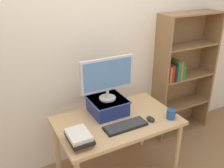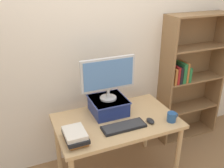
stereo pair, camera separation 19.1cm
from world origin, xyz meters
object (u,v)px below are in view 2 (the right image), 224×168
at_px(riser_box, 108,105).
at_px(computer_mouse, 150,121).
at_px(keyboard, 124,127).
at_px(bookshelf_unit, 189,77).
at_px(coffee_mug, 172,117).
at_px(book_stack, 76,136).
at_px(desk, 116,127).
at_px(computer_monitor, 108,76).

relative_size(riser_box, computer_mouse, 3.46).
relative_size(riser_box, keyboard, 0.86).
relative_size(bookshelf_unit, keyboard, 3.87).
distance_m(bookshelf_unit, coffee_mug, 0.93).
height_order(riser_box, book_stack, riser_box).
distance_m(bookshelf_unit, computer_mouse, 1.05).
bearing_deg(book_stack, bookshelf_unit, 18.94).
xyz_separation_m(bookshelf_unit, book_stack, (-1.63, -0.56, -0.06)).
distance_m(desk, computer_monitor, 0.52).
bearing_deg(book_stack, coffee_mug, -3.58).
height_order(desk, bookshelf_unit, bookshelf_unit).
xyz_separation_m(bookshelf_unit, riser_box, (-1.19, -0.22, -0.03)).
distance_m(computer_mouse, book_stack, 0.74).
relative_size(riser_box, computer_monitor, 0.65).
height_order(computer_monitor, coffee_mug, computer_monitor).
height_order(riser_box, coffee_mug, riser_box).
xyz_separation_m(bookshelf_unit, computer_monitor, (-1.19, -0.23, 0.30)).
bearing_deg(book_stack, computer_mouse, 0.06).
bearing_deg(keyboard, book_stack, -177.71).
distance_m(computer_monitor, keyboard, 0.51).
height_order(desk, coffee_mug, coffee_mug).
relative_size(riser_box, coffee_mug, 3.02).
bearing_deg(coffee_mug, computer_monitor, 142.04).
xyz_separation_m(riser_box, coffee_mug, (0.51, -0.40, -0.04)).
height_order(book_stack, coffee_mug, book_stack).
relative_size(desk, computer_monitor, 2.15).
bearing_deg(keyboard, desk, 92.13).
relative_size(bookshelf_unit, coffee_mug, 13.57).
bearing_deg(computer_mouse, computer_monitor, 132.22).
relative_size(book_stack, coffee_mug, 2.25).
relative_size(keyboard, computer_mouse, 4.03).
xyz_separation_m(computer_monitor, book_stack, (-0.44, -0.33, -0.36)).
relative_size(bookshelf_unit, computer_mouse, 15.58).
bearing_deg(riser_box, desk, -82.69).
bearing_deg(desk, computer_mouse, -31.47).
height_order(keyboard, computer_mouse, computer_mouse).
xyz_separation_m(book_stack, coffee_mug, (0.95, -0.06, -0.01)).
xyz_separation_m(bookshelf_unit, computer_mouse, (-0.89, -0.56, -0.10)).
bearing_deg(bookshelf_unit, computer_mouse, -147.82).
bearing_deg(desk, book_stack, -159.39).
relative_size(bookshelf_unit, computer_monitor, 2.92).
bearing_deg(computer_mouse, bookshelf_unit, 32.18).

